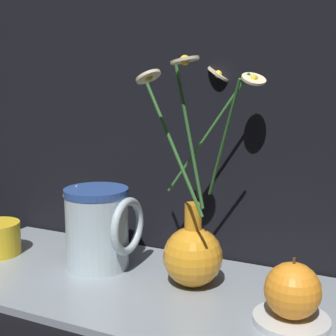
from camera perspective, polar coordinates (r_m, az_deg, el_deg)
The scene contains 6 objects.
ground_plane at distance 0.79m, azimuth -0.88°, elevation -15.10°, with size 6.00×6.00×0.00m, color black.
shelf at distance 0.79m, azimuth -0.88°, elevation -14.71°, with size 0.84×0.32×0.01m.
vase_with_flowers at distance 0.77m, azimuth 3.12°, elevation -9.46°, with size 0.17×0.29×0.37m.
ceramic_pitcher at distance 0.84m, azimuth -8.44°, elevation -6.85°, with size 0.14×0.11×0.15m.
saucer_plate at distance 0.70m, azimuth 14.77°, elevation -17.50°, with size 0.11×0.11×0.01m.
orange_fruit at distance 0.68m, azimuth 14.95°, elevation -14.23°, with size 0.08×0.08×0.09m.
Camera 1 is at (0.31, -0.64, 0.34)m, focal length 50.00 mm.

